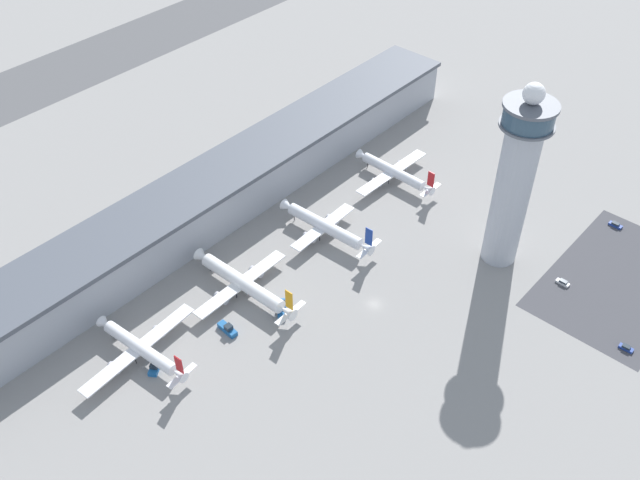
{
  "coord_description": "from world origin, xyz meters",
  "views": [
    {
      "loc": [
        -127.94,
        -90.25,
        163.98
      ],
      "look_at": [
        2.58,
        25.26,
        10.66
      ],
      "focal_mm": 40.0,
      "sensor_mm": 36.0,
      "label": 1
    }
  ],
  "objects_px": {
    "airplane_gate_alpha": "(141,348)",
    "airplane_gate_bravo": "(243,283)",
    "service_truck_catering": "(228,329)",
    "car_silver_sedan": "(615,225)",
    "control_tower": "(515,178)",
    "service_truck_baggage": "(282,308)",
    "airplane_gate_charlie": "(325,227)",
    "car_grey_coupe": "(563,283)",
    "airplane_gate_delta": "(394,172)",
    "car_green_van": "(626,348)",
    "service_truck_fuel": "(155,367)"
  },
  "relations": [
    {
      "from": "airplane_gate_alpha",
      "to": "car_silver_sedan",
      "type": "relative_size",
      "value": 8.72
    },
    {
      "from": "service_truck_fuel",
      "to": "car_silver_sedan",
      "type": "bearing_deg",
      "value": -25.82
    },
    {
      "from": "control_tower",
      "to": "service_truck_baggage",
      "type": "distance_m",
      "value": 83.03
    },
    {
      "from": "control_tower",
      "to": "airplane_gate_charlie",
      "type": "height_order",
      "value": "control_tower"
    },
    {
      "from": "airplane_gate_alpha",
      "to": "car_green_van",
      "type": "relative_size",
      "value": 9.64
    },
    {
      "from": "airplane_gate_alpha",
      "to": "service_truck_baggage",
      "type": "bearing_deg",
      "value": -23.42
    },
    {
      "from": "control_tower",
      "to": "airplane_gate_charlie",
      "type": "relative_size",
      "value": 1.66
    },
    {
      "from": "airplane_gate_charlie",
      "to": "car_green_van",
      "type": "bearing_deg",
      "value": -78.27
    },
    {
      "from": "service_truck_catering",
      "to": "service_truck_fuel",
      "type": "height_order",
      "value": "service_truck_catering"
    },
    {
      "from": "car_silver_sedan",
      "to": "car_green_van",
      "type": "relative_size",
      "value": 1.11
    },
    {
      "from": "service_truck_catering",
      "to": "car_grey_coupe",
      "type": "relative_size",
      "value": 1.61
    },
    {
      "from": "service_truck_catering",
      "to": "control_tower",
      "type": "bearing_deg",
      "value": -27.53
    },
    {
      "from": "service_truck_catering",
      "to": "service_truck_baggage",
      "type": "xyz_separation_m",
      "value": [
        17.07,
        -6.45,
        0.01
      ]
    },
    {
      "from": "service_truck_baggage",
      "to": "airplane_gate_bravo",
      "type": "bearing_deg",
      "value": 99.01
    },
    {
      "from": "service_truck_fuel",
      "to": "service_truck_baggage",
      "type": "height_order",
      "value": "service_truck_baggage"
    },
    {
      "from": "service_truck_fuel",
      "to": "car_green_van",
      "type": "height_order",
      "value": "service_truck_fuel"
    },
    {
      "from": "airplane_gate_alpha",
      "to": "control_tower",
      "type": "bearing_deg",
      "value": -27.06
    },
    {
      "from": "airplane_gate_delta",
      "to": "car_silver_sedan",
      "type": "xyz_separation_m",
      "value": [
        30.81,
        -75.77,
        -3.57
      ]
    },
    {
      "from": "car_silver_sedan",
      "to": "service_truck_catering",
      "type": "bearing_deg",
      "value": 151.91
    },
    {
      "from": "airplane_gate_delta",
      "to": "service_truck_fuel",
      "type": "relative_size",
      "value": 5.51
    },
    {
      "from": "control_tower",
      "to": "service_truck_baggage",
      "type": "xyz_separation_m",
      "value": [
        -66.98,
        37.37,
        -31.8
      ]
    },
    {
      "from": "service_truck_baggage",
      "to": "airplane_gate_charlie",
      "type": "bearing_deg",
      "value": 20.3
    },
    {
      "from": "airplane_gate_bravo",
      "to": "car_silver_sedan",
      "type": "xyz_separation_m",
      "value": [
        110.81,
        -75.31,
        -3.57
      ]
    },
    {
      "from": "airplane_gate_charlie",
      "to": "car_grey_coupe",
      "type": "bearing_deg",
      "value": -65.37
    },
    {
      "from": "airplane_gate_delta",
      "to": "service_truck_catering",
      "type": "relative_size",
      "value": 5.13
    },
    {
      "from": "airplane_gate_alpha",
      "to": "car_grey_coupe",
      "type": "distance_m",
      "value": 134.67
    },
    {
      "from": "airplane_gate_charlie",
      "to": "airplane_gate_delta",
      "type": "xyz_separation_m",
      "value": [
        42.01,
        2.02,
        -0.45
      ]
    },
    {
      "from": "airplane_gate_alpha",
      "to": "airplane_gate_bravo",
      "type": "bearing_deg",
      "value": -4.23
    },
    {
      "from": "airplane_gate_bravo",
      "to": "airplane_gate_charlie",
      "type": "distance_m",
      "value": 38.02
    },
    {
      "from": "airplane_gate_charlie",
      "to": "car_silver_sedan",
      "type": "relative_size",
      "value": 8.31
    },
    {
      "from": "airplane_gate_charlie",
      "to": "car_green_van",
      "type": "relative_size",
      "value": 9.19
    },
    {
      "from": "airplane_gate_charlie",
      "to": "car_grey_coupe",
      "type": "xyz_separation_m",
      "value": [
        33.64,
        -73.38,
        -4.05
      ]
    },
    {
      "from": "service_truck_catering",
      "to": "service_truck_fuel",
      "type": "bearing_deg",
      "value": 167.64
    },
    {
      "from": "control_tower",
      "to": "airplane_gate_alpha",
      "type": "distance_m",
      "value": 124.15
    },
    {
      "from": "airplane_gate_charlie",
      "to": "car_silver_sedan",
      "type": "bearing_deg",
      "value": -45.36
    },
    {
      "from": "airplane_gate_charlie",
      "to": "service_truck_fuel",
      "type": "bearing_deg",
      "value": -178.82
    },
    {
      "from": "airplane_gate_alpha",
      "to": "airplane_gate_delta",
      "type": "xyz_separation_m",
      "value": [
        118.25,
        -2.38,
        -0.06
      ]
    },
    {
      "from": "airplane_gate_delta",
      "to": "airplane_gate_bravo",
      "type": "bearing_deg",
      "value": -179.67
    },
    {
      "from": "service_truck_catering",
      "to": "car_silver_sedan",
      "type": "relative_size",
      "value": 1.53
    },
    {
      "from": "car_green_van",
      "to": "airplane_gate_charlie",
      "type": "bearing_deg",
      "value": 101.73
    },
    {
      "from": "airplane_gate_charlie",
      "to": "airplane_gate_delta",
      "type": "height_order",
      "value": "airplane_gate_charlie"
    },
    {
      "from": "airplane_gate_charlie",
      "to": "airplane_gate_alpha",
      "type": "bearing_deg",
      "value": 176.7
    },
    {
      "from": "control_tower",
      "to": "airplane_gate_delta",
      "type": "xyz_separation_m",
      "value": [
        10.68,
        52.57,
        -28.71
      ]
    },
    {
      "from": "airplane_gate_delta",
      "to": "service_truck_fuel",
      "type": "distance_m",
      "value": 118.45
    },
    {
      "from": "control_tower",
      "to": "airplane_gate_bravo",
      "type": "relative_size",
      "value": 1.54
    },
    {
      "from": "airplane_gate_delta",
      "to": "service_truck_fuel",
      "type": "bearing_deg",
      "value": -178.27
    },
    {
      "from": "airplane_gate_alpha",
      "to": "airplane_gate_charlie",
      "type": "relative_size",
      "value": 1.05
    },
    {
      "from": "control_tower",
      "to": "airplane_gate_delta",
      "type": "bearing_deg",
      "value": 78.52
    },
    {
      "from": "airplane_gate_charlie",
      "to": "car_silver_sedan",
      "type": "distance_m",
      "value": 103.72
    },
    {
      "from": "airplane_gate_bravo",
      "to": "airplane_gate_charlie",
      "type": "relative_size",
      "value": 1.08
    }
  ]
}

